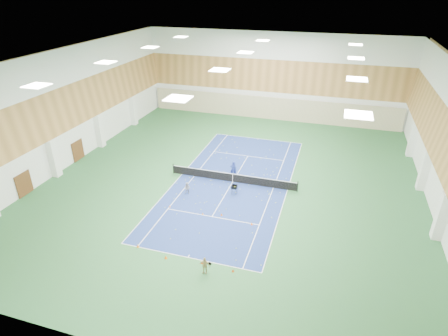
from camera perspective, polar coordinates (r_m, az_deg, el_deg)
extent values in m
plane|color=#285E32|center=(37.41, 1.32, -2.14)|extent=(40.00, 40.00, 0.00)
cube|color=navy|center=(37.40, 1.32, -2.14)|extent=(10.97, 23.77, 0.01)
cube|color=#C6B793|center=(54.58, 7.11, 9.02)|extent=(35.40, 0.16, 3.20)
cube|color=#593319|center=(39.45, -28.18, -2.17)|extent=(0.08, 1.80, 2.20)
cube|color=#593319|center=(44.68, -21.37, 2.52)|extent=(0.08, 1.80, 2.20)
imported|color=navy|center=(38.02, 1.43, -0.16)|extent=(0.70, 0.53, 1.73)
imported|color=gray|center=(35.30, -5.60, -3.09)|extent=(0.64, 0.53, 1.17)
imported|color=tan|center=(26.44, -2.99, -14.58)|extent=(0.78, 0.35, 1.30)
cone|color=orange|center=(33.73, -8.28, -5.78)|extent=(0.18, 0.18, 0.20)
cone|color=#DA620B|center=(32.47, -3.27, -6.94)|extent=(0.17, 0.17, 0.19)
cone|color=#E45F0C|center=(32.28, -0.36, -7.07)|extent=(0.21, 0.21, 0.23)
cone|color=#FF5A0D|center=(31.25, 4.25, -8.45)|extent=(0.20, 0.20, 0.22)
cone|color=orange|center=(29.58, -12.99, -11.46)|extent=(0.23, 0.23, 0.25)
cone|color=orange|center=(28.17, -8.86, -13.26)|extent=(0.23, 0.23, 0.25)
cone|color=#D6410B|center=(27.52, -3.34, -14.07)|extent=(0.22, 0.22, 0.25)
cone|color=#E2490B|center=(26.84, 1.39, -15.34)|extent=(0.19, 0.19, 0.21)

